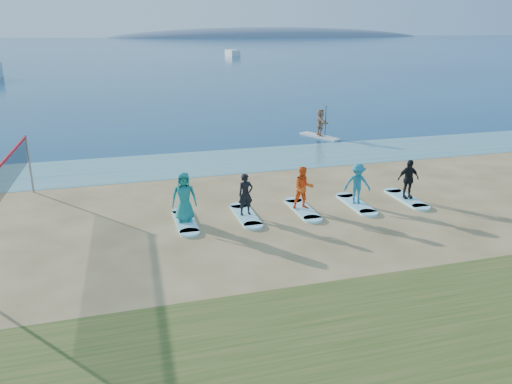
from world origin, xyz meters
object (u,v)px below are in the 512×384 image
object	(u,v)px
surfboard_3	(356,204)
student_4	(408,179)
volleyball_net	(3,180)
surfboard_0	(185,222)
paddleboarder	(320,122)
student_0	(184,197)
boat_offshore_b	(233,56)
student_1	(246,194)
surfboard_1	(246,215)
paddleboard	(320,136)
student_2	(303,188)
student_3	(357,184)
surfboard_4	(406,199)
surfboard_2	(303,210)

from	to	relation	value
surfboard_3	student_4	distance (m)	2.43
volleyball_net	surfboard_0	world-z (taller)	volleyball_net
paddleboarder	student_4	world-z (taller)	paddleboarder
surfboard_0	student_0	xyz separation A→B (m)	(0.00, 0.00, 0.95)
paddleboarder	surfboard_0	world-z (taller)	paddleboarder
boat_offshore_b	student_1	size ratio (longest dim) A/B	3.75
boat_offshore_b	surfboard_1	world-z (taller)	boat_offshore_b
paddleboard	surfboard_1	size ratio (longest dim) A/B	1.36
surfboard_1	student_1	size ratio (longest dim) A/B	1.40
paddleboard	student_2	distance (m)	13.54
student_0	surfboard_1	bearing A→B (deg)	6.75
student_3	boat_offshore_b	bearing A→B (deg)	95.68
paddleboarder	student_2	world-z (taller)	paddleboarder
student_2	student_4	bearing A→B (deg)	7.14
student_0	student_1	distance (m)	2.28
surfboard_0	student_4	size ratio (longest dim) A/B	1.36
student_2	surfboard_4	distance (m)	4.63
student_3	surfboard_4	xyz separation A→B (m)	(2.28, 0.00, -0.85)
boat_offshore_b	surfboard_0	distance (m)	104.57
volleyball_net	student_2	bearing A→B (deg)	-4.49
surfboard_2	paddleboarder	bearing A→B (deg)	64.19
paddleboarder	surfboard_4	size ratio (longest dim) A/B	0.77
surfboard_0	student_3	bearing A→B (deg)	0.00
student_3	volleyball_net	bearing A→B (deg)	-167.23
paddleboarder	surfboard_0	distance (m)	16.06
surfboard_1	student_1	world-z (taller)	student_1
volleyball_net	surfboard_3	distance (m)	12.89
surfboard_0	surfboard_1	bearing A→B (deg)	0.00
surfboard_4	surfboard_1	bearing A→B (deg)	180.00
surfboard_1	student_4	bearing A→B (deg)	0.00
paddleboard	surfboard_4	size ratio (longest dim) A/B	1.36
surfboard_2	student_4	bearing A→B (deg)	0.00
surfboard_2	student_2	distance (m)	0.88
paddleboard	surfboard_0	size ratio (longest dim) A/B	1.36
surfboard_1	surfboard_3	xyz separation A→B (m)	(4.55, 0.00, 0.00)
paddleboard	student_0	xyz separation A→B (m)	(-10.43, -12.17, 0.94)
student_0	student_2	size ratio (longest dim) A/B	1.09
student_0	student_3	bearing A→B (deg)	6.75
surfboard_3	student_3	distance (m)	0.85
surfboard_0	surfboard_3	bearing A→B (deg)	0.00
paddleboarder	paddleboard	bearing A→B (deg)	0.00
surfboard_1	surfboard_3	distance (m)	4.55
surfboard_0	surfboard_4	size ratio (longest dim) A/B	1.00
student_0	surfboard_1	xyz separation A→B (m)	(2.28, 0.00, -0.95)
volleyball_net	student_3	bearing A→B (deg)	-3.69
student_4	student_3	bearing A→B (deg)	-179.37
student_0	surfboard_2	xyz separation A→B (m)	(4.55, 0.00, -0.95)
paddleboard	volleyball_net	bearing A→B (deg)	-169.23
surfboard_0	student_0	distance (m)	0.95
paddleboarder	student_4	bearing A→B (deg)	175.59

